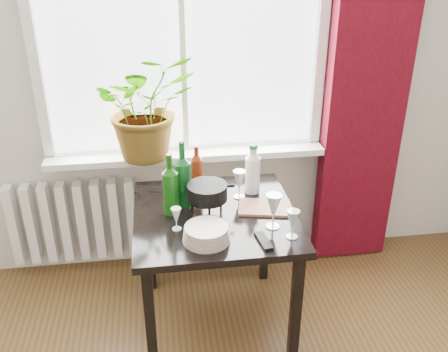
{
  "coord_description": "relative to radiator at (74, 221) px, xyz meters",
  "views": [
    {
      "loc": [
        -0.17,
        -0.71,
        2.09
      ],
      "look_at": [
        0.15,
        1.55,
        0.96
      ],
      "focal_mm": 40.0,
      "sensor_mm": 36.0,
      "label": 1
    }
  ],
  "objects": [
    {
      "name": "wineglass_front_right",
      "position": [
        1.12,
        -0.81,
        0.45
      ],
      "size": [
        0.09,
        0.09,
        0.19
      ],
      "primitive_type": null,
      "rotation": [
        0.0,
        0.0,
        -0.15
      ],
      "color": "silver",
      "rests_on": "table"
    },
    {
      "name": "wine_bottle_left",
      "position": [
        0.63,
        -0.59,
        0.53
      ],
      "size": [
        0.09,
        0.09,
        0.34
      ],
      "primitive_type": null,
      "rotation": [
        0.0,
        0.0,
        -0.16
      ],
      "color": "#10470D",
      "rests_on": "table"
    },
    {
      "name": "windowsill",
      "position": [
        0.75,
        -0.03,
        0.44
      ],
      "size": [
        1.72,
        0.2,
        0.04
      ],
      "color": "white",
      "rests_on": "ground"
    },
    {
      "name": "wineglass_back_center",
      "position": [
        1.01,
        -0.48,
        0.44
      ],
      "size": [
        0.09,
        0.09,
        0.17
      ],
      "primitive_type": null,
      "rotation": [
        0.0,
        0.0,
        0.22
      ],
      "color": "silver",
      "rests_on": "table"
    },
    {
      "name": "cleaning_bottle",
      "position": [
        1.09,
        -0.42,
        0.51
      ],
      "size": [
        0.1,
        0.1,
        0.3
      ],
      "primitive_type": null,
      "rotation": [
        0.0,
        0.0,
        -0.29
      ],
      "color": "white",
      "rests_on": "table"
    },
    {
      "name": "window",
      "position": [
        0.75,
        0.04,
        1.22
      ],
      "size": [
        1.72,
        0.08,
        1.62
      ],
      "color": "white",
      "rests_on": "ground"
    },
    {
      "name": "potted_plant",
      "position": [
        0.52,
        -0.08,
        0.78
      ],
      "size": [
        0.67,
        0.61,
        0.64
      ],
      "primitive_type": "imported",
      "rotation": [
        0.0,
        0.0,
        0.23
      ],
      "color": "#21761F",
      "rests_on": "windowsill"
    },
    {
      "name": "wine_bottle_right",
      "position": [
        0.7,
        -0.52,
        0.55
      ],
      "size": [
        0.1,
        0.1,
        0.37
      ],
      "primitive_type": null,
      "rotation": [
        0.0,
        0.0,
        -0.19
      ],
      "color": "#0D4517",
      "rests_on": "table"
    },
    {
      "name": "tv_remote",
      "position": [
        1.05,
        -0.94,
        0.37
      ],
      "size": [
        0.07,
        0.16,
        0.02
      ],
      "primitive_type": "cube",
      "rotation": [
        0.0,
        0.0,
        0.14
      ],
      "color": "black",
      "rests_on": "table"
    },
    {
      "name": "table",
      "position": [
        0.85,
        -0.63,
        0.27
      ],
      "size": [
        0.85,
        0.85,
        0.74
      ],
      "color": "black",
      "rests_on": "ground"
    },
    {
      "name": "radiator",
      "position": [
        0.0,
        0.0,
        0.0
      ],
      "size": [
        0.8,
        0.1,
        0.55
      ],
      "color": "white",
      "rests_on": "ground"
    },
    {
      "name": "wineglass_front_left",
      "position": [
        0.64,
        -0.76,
        0.42
      ],
      "size": [
        0.06,
        0.06,
        0.12
      ],
      "primitive_type": null,
      "rotation": [
        0.0,
        0.0,
        -0.3
      ],
      "color": "white",
      "rests_on": "table"
    },
    {
      "name": "curtain",
      "position": [
        1.87,
        -0.06,
        0.92
      ],
      "size": [
        0.5,
        0.12,
        2.56
      ],
      "color": "#3B050E",
      "rests_on": "ground"
    },
    {
      "name": "bottle_amber",
      "position": [
        0.79,
        -0.33,
        0.49
      ],
      "size": [
        0.08,
        0.08,
        0.27
      ],
      "primitive_type": null,
      "rotation": [
        0.0,
        0.0,
        0.33
      ],
      "color": "maroon",
      "rests_on": "table"
    },
    {
      "name": "wineglass_far_right",
      "position": [
        1.19,
        -0.91,
        0.44
      ],
      "size": [
        0.08,
        0.08,
        0.15
      ],
      "primitive_type": null,
      "rotation": [
        0.0,
        0.0,
        -0.2
      ],
      "color": "silver",
      "rests_on": "table"
    },
    {
      "name": "plate_stack",
      "position": [
        0.78,
        -0.88,
        0.4
      ],
      "size": [
        0.28,
        0.28,
        0.07
      ],
      "primitive_type": "cylinder",
      "rotation": [
        0.0,
        0.0,
        0.22
      ],
      "color": "#BDAD9D",
      "rests_on": "table"
    },
    {
      "name": "fondue_pot",
      "position": [
        0.81,
        -0.61,
        0.44
      ],
      "size": [
        0.26,
        0.23,
        0.16
      ],
      "primitive_type": null,
      "rotation": [
        0.0,
        0.0,
        -0.09
      ],
      "color": "black",
      "rests_on": "table"
    },
    {
      "name": "wineglass_back_left",
      "position": [
        0.7,
        -0.32,
        0.44
      ],
      "size": [
        0.09,
        0.09,
        0.16
      ],
      "primitive_type": null,
      "rotation": [
        0.0,
        0.0,
        -0.36
      ],
      "color": "white",
      "rests_on": "table"
    },
    {
      "name": "cutting_board",
      "position": [
        1.12,
        -0.62,
        0.37
      ],
      "size": [
        0.3,
        0.23,
        0.01
      ],
      "primitive_type": "cube",
      "rotation": [
        0.0,
        0.0,
        -0.21
      ],
      "color": "#956143",
      "rests_on": "table"
    }
  ]
}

